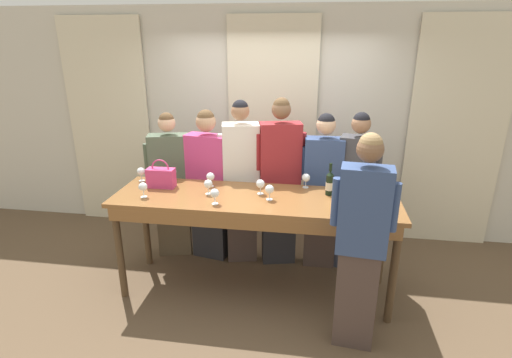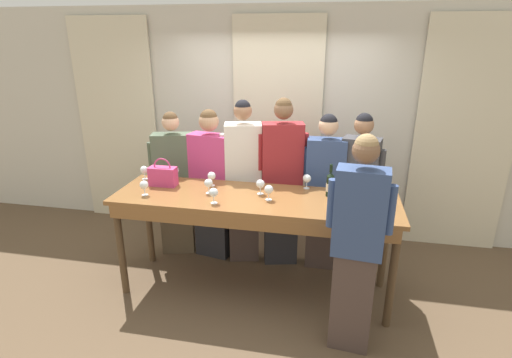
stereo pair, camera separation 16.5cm
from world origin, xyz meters
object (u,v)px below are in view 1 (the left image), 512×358
at_px(wine_glass_back_right, 172,172).
at_px(wine_glass_by_handbag, 374,196).
at_px(wine_glass_by_bottle, 373,188).
at_px(wine_glass_center_right, 306,178).
at_px(host_pouring, 361,242).
at_px(guest_striped_shirt, 280,182).
at_px(wine_bottle, 330,183).
at_px(tasting_bar, 254,209).
at_px(wine_glass_center_left, 143,187).
at_px(guest_beige_cap, 355,191).
at_px(guest_pink_top, 208,184).
at_px(wine_glass_front_mid, 210,177).
at_px(guest_cream_sweater, 241,182).
at_px(wine_glass_back_mid, 260,184).
at_px(wine_glass_center_mid, 208,184).
at_px(wine_glass_back_left, 215,194).
at_px(wine_glass_near_host, 270,189).
at_px(guest_navy_coat, 322,190).
at_px(wine_glass_front_left, 354,184).
at_px(handbag, 161,177).
at_px(wine_glass_front_right, 141,172).
at_px(guest_olive_jacket, 171,185).

distance_m(wine_glass_back_right, wine_glass_by_handbag, 2.02).
height_order(wine_glass_by_bottle, wine_glass_by_handbag, same).
relative_size(wine_glass_center_right, host_pouring, 0.08).
height_order(guest_striped_shirt, host_pouring, guest_striped_shirt).
relative_size(wine_bottle, host_pouring, 0.17).
xyz_separation_m(tasting_bar, host_pouring, (0.92, -0.59, 0.04)).
xyz_separation_m(wine_glass_center_left, guest_beige_cap, (2.01, 0.75, -0.21)).
bearing_deg(tasting_bar, guest_pink_top, 134.71).
distance_m(wine_glass_front_mid, wine_glass_center_right, 0.95).
distance_m(wine_glass_back_right, guest_cream_sweater, 0.75).
xyz_separation_m(wine_glass_back_mid, wine_glass_back_right, (-0.95, 0.22, 0.00)).
relative_size(wine_glass_center_mid, wine_glass_back_left, 1.00).
bearing_deg(wine_glass_near_host, wine_glass_by_bottle, 10.97).
bearing_deg(wine_bottle, wine_glass_center_mid, -171.91).
bearing_deg(host_pouring, guest_navy_coat, 103.30).
height_order(wine_glass_front_left, guest_navy_coat, guest_navy_coat).
bearing_deg(wine_glass_back_left, wine_glass_center_mid, 118.58).
height_order(wine_bottle, wine_glass_center_left, wine_bottle).
distance_m(handbag, wine_glass_by_handbag, 2.05).
distance_m(guest_navy_coat, guest_beige_cap, 0.34).
distance_m(wine_glass_front_mid, guest_pink_top, 0.46).
bearing_deg(wine_glass_front_mid, wine_bottle, -2.35).
height_order(tasting_bar, wine_glass_back_right, wine_glass_back_right).
height_order(handbag, wine_glass_front_left, handbag).
bearing_deg(handbag, wine_bottle, 1.44).
xyz_separation_m(wine_glass_by_bottle, guest_cream_sweater, (-1.33, 0.46, -0.18)).
height_order(wine_glass_center_left, wine_glass_by_bottle, same).
xyz_separation_m(guest_beige_cap, host_pouring, (-0.06, -1.21, 0.04)).
bearing_deg(wine_glass_center_mid, guest_cream_sweater, 70.80).
relative_size(wine_glass_front_left, wine_glass_by_handbag, 1.00).
xyz_separation_m(wine_glass_back_right, wine_glass_by_handbag, (1.99, -0.37, 0.00)).
relative_size(tasting_bar, wine_glass_center_left, 18.51).
bearing_deg(handbag, wine_glass_center_left, -103.29).
relative_size(wine_glass_by_bottle, guest_pink_top, 0.08).
height_order(wine_glass_front_mid, guest_navy_coat, guest_navy_coat).
xyz_separation_m(handbag, wine_glass_center_right, (1.43, 0.20, -0.00)).
bearing_deg(wine_glass_by_handbag, guest_cream_sweater, 153.47).
relative_size(handbag, guest_cream_sweater, 0.16).
bearing_deg(wine_glass_front_right, wine_glass_near_host, -12.44).
distance_m(tasting_bar, wine_bottle, 0.75).
distance_m(tasting_bar, wine_glass_center_left, 1.06).
height_order(wine_glass_back_left, host_pouring, host_pouring).
relative_size(wine_glass_near_host, guest_navy_coat, 0.08).
relative_size(tasting_bar, guest_pink_top, 1.56).
bearing_deg(guest_pink_top, guest_olive_jacket, -180.00).
relative_size(wine_glass_front_mid, guest_olive_jacket, 0.09).
xyz_separation_m(tasting_bar, wine_bottle, (0.69, 0.19, 0.23)).
distance_m(wine_bottle, wine_glass_front_left, 0.24).
height_order(guest_cream_sweater, guest_striped_shirt, guest_striped_shirt).
bearing_deg(wine_glass_front_right, wine_glass_front_mid, -3.56).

